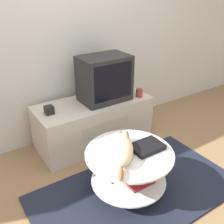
% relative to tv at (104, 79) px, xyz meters
% --- Properties ---
extents(ground_plane, '(12.00, 12.00, 0.00)m').
position_rel_tv_xyz_m(ground_plane, '(-0.25, -0.95, -0.78)').
color(ground_plane, '#93704C').
extents(wall_back, '(8.00, 0.05, 2.60)m').
position_rel_tv_xyz_m(wall_back, '(-0.25, 0.39, 0.52)').
color(wall_back, silver).
rests_on(wall_back, ground_plane).
extents(rug, '(1.87, 1.04, 0.02)m').
position_rel_tv_xyz_m(rug, '(-0.25, -0.95, -0.77)').
color(rug, '#1E2333').
rests_on(rug, ground_plane).
extents(tv_stand, '(1.32, 0.57, 0.52)m').
position_rel_tv_xyz_m(tv_stand, '(-0.15, 0.02, -0.51)').
color(tv_stand, beige).
rests_on(tv_stand, ground_plane).
extents(tv, '(0.55, 0.37, 0.51)m').
position_rel_tv_xyz_m(tv, '(0.00, 0.00, 0.00)').
color(tv, '#232326').
rests_on(tv, tv_stand).
extents(speaker, '(0.09, 0.09, 0.09)m').
position_rel_tv_xyz_m(speaker, '(-0.67, 0.01, -0.21)').
color(speaker, black).
rests_on(speaker, tv_stand).
extents(mug, '(0.08, 0.08, 0.10)m').
position_rel_tv_xyz_m(mug, '(0.39, -0.15, -0.21)').
color(mug, '#99332D').
rests_on(mug, tv_stand).
extents(coffee_table, '(0.76, 0.76, 0.43)m').
position_rel_tv_xyz_m(coffee_table, '(-0.32, -0.91, -0.48)').
color(coffee_table, '#B2B2B7').
rests_on(coffee_table, rug).
extents(dvd_box, '(0.28, 0.20, 0.04)m').
position_rel_tv_xyz_m(dvd_box, '(-0.16, -0.95, -0.31)').
color(dvd_box, black).
rests_on(dvd_box, coffee_table).
extents(cat, '(0.41, 0.49, 0.13)m').
position_rel_tv_xyz_m(cat, '(-0.40, -0.92, -0.26)').
color(cat, beige).
rests_on(cat, coffee_table).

